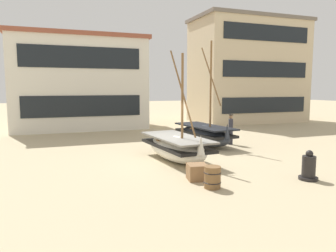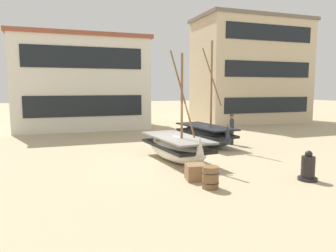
{
  "view_description": "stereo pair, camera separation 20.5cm",
  "coord_description": "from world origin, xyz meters",
  "px_view_note": "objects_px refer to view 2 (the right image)",
  "views": [
    {
      "loc": [
        -5.02,
        -12.54,
        3.14
      ],
      "look_at": [
        0.0,
        1.0,
        1.4
      ],
      "focal_mm": 33.97,
      "sensor_mm": 36.0,
      "label": 1
    },
    {
      "loc": [
        -4.83,
        -12.61,
        3.14
      ],
      "look_at": [
        0.0,
        1.0,
        1.4
      ],
      "focal_mm": 33.97,
      "sensor_mm": 36.0,
      "label": 2
    }
  ],
  "objects_px": {
    "harbor_building_main": "(81,83)",
    "fishing_boat_centre_large": "(206,134)",
    "fisherman_by_hull": "(232,130)",
    "capstan_winch": "(308,168)",
    "fishing_boat_near_left": "(176,147)",
    "harbor_building_annex": "(251,71)",
    "cargo_crate": "(196,172)",
    "wooden_barrel": "(210,177)"
  },
  "relations": [
    {
      "from": "harbor_building_main",
      "to": "fishing_boat_centre_large",
      "type": "bearing_deg",
      "value": -61.97
    },
    {
      "from": "fisherman_by_hull",
      "to": "capstan_winch",
      "type": "bearing_deg",
      "value": -99.24
    },
    {
      "from": "fishing_boat_near_left",
      "to": "harbor_building_annex",
      "type": "xyz_separation_m",
      "value": [
        12.36,
        12.95,
        4.13
      ]
    },
    {
      "from": "fisherman_by_hull",
      "to": "capstan_winch",
      "type": "distance_m",
      "value": 6.99
    },
    {
      "from": "fishing_boat_centre_large",
      "to": "capstan_winch",
      "type": "height_order",
      "value": "fishing_boat_centre_large"
    },
    {
      "from": "harbor_building_annex",
      "to": "capstan_winch",
      "type": "bearing_deg",
      "value": -118.1
    },
    {
      "from": "harbor_building_main",
      "to": "harbor_building_annex",
      "type": "bearing_deg",
      "value": -2.63
    },
    {
      "from": "fishing_boat_near_left",
      "to": "harbor_building_main",
      "type": "xyz_separation_m",
      "value": [
        -2.87,
        13.65,
        2.96
      ]
    },
    {
      "from": "fishing_boat_near_left",
      "to": "fishing_boat_centre_large",
      "type": "height_order",
      "value": "fishing_boat_centre_large"
    },
    {
      "from": "fisherman_by_hull",
      "to": "cargo_crate",
      "type": "bearing_deg",
      "value": -130.17
    },
    {
      "from": "fishing_boat_near_left",
      "to": "cargo_crate",
      "type": "height_order",
      "value": "fishing_boat_near_left"
    },
    {
      "from": "cargo_crate",
      "to": "capstan_winch",
      "type": "bearing_deg",
      "value": -20.18
    },
    {
      "from": "fishing_boat_centre_large",
      "to": "harbor_building_main",
      "type": "height_order",
      "value": "harbor_building_main"
    },
    {
      "from": "fishing_boat_near_left",
      "to": "capstan_winch",
      "type": "xyz_separation_m",
      "value": [
        3.16,
        -4.29,
        -0.17
      ]
    },
    {
      "from": "fisherman_by_hull",
      "to": "harbor_building_annex",
      "type": "xyz_separation_m",
      "value": [
        8.08,
        10.35,
        3.88
      ]
    },
    {
      "from": "capstan_winch",
      "to": "harbor_building_main",
      "type": "height_order",
      "value": "harbor_building_main"
    },
    {
      "from": "harbor_building_annex",
      "to": "fishing_boat_centre_large",
      "type": "bearing_deg",
      "value": -133.5
    },
    {
      "from": "capstan_winch",
      "to": "cargo_crate",
      "type": "xyz_separation_m",
      "value": [
        -3.58,
        1.32,
        -0.14
      ]
    },
    {
      "from": "fisherman_by_hull",
      "to": "capstan_winch",
      "type": "height_order",
      "value": "fisherman_by_hull"
    },
    {
      "from": "fisherman_by_hull",
      "to": "harbor_building_annex",
      "type": "height_order",
      "value": "harbor_building_annex"
    },
    {
      "from": "wooden_barrel",
      "to": "cargo_crate",
      "type": "bearing_deg",
      "value": 92.96
    },
    {
      "from": "fishing_boat_near_left",
      "to": "harbor_building_annex",
      "type": "distance_m",
      "value": 18.37
    },
    {
      "from": "wooden_barrel",
      "to": "harbor_building_main",
      "type": "xyz_separation_m",
      "value": [
        -2.5,
        17.61,
        3.19
      ]
    },
    {
      "from": "wooden_barrel",
      "to": "fishing_boat_near_left",
      "type": "bearing_deg",
      "value": 84.56
    },
    {
      "from": "capstan_winch",
      "to": "harbor_building_annex",
      "type": "bearing_deg",
      "value": 61.9
    },
    {
      "from": "cargo_crate",
      "to": "harbor_building_main",
      "type": "relative_size",
      "value": 0.06
    },
    {
      "from": "fishing_boat_near_left",
      "to": "harbor_building_annex",
      "type": "height_order",
      "value": "harbor_building_annex"
    },
    {
      "from": "wooden_barrel",
      "to": "fisherman_by_hull",
      "type": "bearing_deg",
      "value": 54.66
    },
    {
      "from": "wooden_barrel",
      "to": "harbor_building_annex",
      "type": "height_order",
      "value": "harbor_building_annex"
    },
    {
      "from": "fisherman_by_hull",
      "to": "harbor_building_main",
      "type": "relative_size",
      "value": 0.17
    },
    {
      "from": "fishing_boat_centre_large",
      "to": "cargo_crate",
      "type": "distance_m",
      "value": 6.75
    },
    {
      "from": "fishing_boat_near_left",
      "to": "cargo_crate",
      "type": "relative_size",
      "value": 7.27
    },
    {
      "from": "cargo_crate",
      "to": "harbor_building_annex",
      "type": "distance_m",
      "value": 20.9
    },
    {
      "from": "harbor_building_main",
      "to": "capstan_winch",
      "type": "bearing_deg",
      "value": -71.42
    },
    {
      "from": "fishing_boat_centre_large",
      "to": "harbor_building_main",
      "type": "distance_m",
      "value": 12.51
    },
    {
      "from": "fisherman_by_hull",
      "to": "capstan_winch",
      "type": "relative_size",
      "value": 1.63
    },
    {
      "from": "fisherman_by_hull",
      "to": "capstan_winch",
      "type": "xyz_separation_m",
      "value": [
        -1.12,
        -6.89,
        -0.42
      ]
    },
    {
      "from": "cargo_crate",
      "to": "harbor_building_annex",
      "type": "relative_size",
      "value": 0.06
    },
    {
      "from": "fishing_boat_near_left",
      "to": "cargo_crate",
      "type": "xyz_separation_m",
      "value": [
        -0.43,
        -2.97,
        -0.31
      ]
    },
    {
      "from": "fishing_boat_near_left",
      "to": "wooden_barrel",
      "type": "distance_m",
      "value": 3.98
    },
    {
      "from": "fisherman_by_hull",
      "to": "harbor_building_main",
      "type": "xyz_separation_m",
      "value": [
        -7.15,
        11.05,
        2.71
      ]
    },
    {
      "from": "fishing_boat_near_left",
      "to": "harbor_building_main",
      "type": "distance_m",
      "value": 14.26
    }
  ]
}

